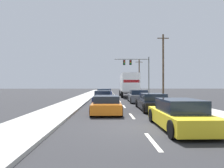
{
  "coord_description": "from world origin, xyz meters",
  "views": [
    {
      "loc": [
        -1.48,
        -8.11,
        1.82
      ],
      "look_at": [
        -0.88,
        13.48,
        1.97
      ],
      "focal_mm": 30.17,
      "sensor_mm": 36.0,
      "label": 1
    }
  ],
  "objects": [
    {
      "name": "traffic_signal_mast",
      "position": [
        4.04,
        28.44,
        5.52
      ],
      "size": [
        6.85,
        0.69,
        7.39
      ],
      "color": "#595B56",
      "rests_on": "ground_plane"
    },
    {
      "name": "car_silver",
      "position": [
        -1.9,
        17.99,
        0.61
      ],
      "size": [
        2.06,
        4.58,
        1.32
      ],
      "color": "#B7BABF",
      "rests_on": "ground_plane"
    },
    {
      "name": "sidewalk_left",
      "position": [
        -4.84,
        20.0,
        0.07
      ],
      "size": [
        2.58,
        80.0,
        0.14
      ],
      "primitive_type": "cube",
      "color": "#B2AFA8",
      "rests_on": "ground_plane"
    },
    {
      "name": "car_yellow",
      "position": [
        1.55,
        -0.34,
        0.57
      ],
      "size": [
        1.82,
        4.07,
        1.24
      ],
      "color": "yellow",
      "rests_on": "ground_plane"
    },
    {
      "name": "box_truck",
      "position": [
        1.9,
        21.02,
        2.04
      ],
      "size": [
        2.75,
        9.17,
        3.52
      ],
      "color": "white",
      "rests_on": "ground_plane"
    },
    {
      "name": "lane_markings",
      "position": [
        0.0,
        20.45,
        0.0
      ],
      "size": [
        0.14,
        57.0,
        0.01
      ],
      "color": "silver",
      "rests_on": "ground_plane"
    },
    {
      "name": "sidewalk_right",
      "position": [
        4.84,
        20.0,
        0.07
      ],
      "size": [
        2.58,
        80.0,
        0.14
      ],
      "primitive_type": "cube",
      "color": "#B2AFA8",
      "rests_on": "ground_plane"
    },
    {
      "name": "car_orange",
      "position": [
        -1.49,
        4.35,
        0.54
      ],
      "size": [
        1.96,
        4.26,
        1.13
      ],
      "color": "orange",
      "rests_on": "ground_plane"
    },
    {
      "name": "car_black",
      "position": [
        1.85,
        5.66,
        0.56
      ],
      "size": [
        1.97,
        4.65,
        1.23
      ],
      "color": "black",
      "rests_on": "ground_plane"
    },
    {
      "name": "car_gray",
      "position": [
        1.88,
        11.92,
        0.61
      ],
      "size": [
        2.08,
        4.18,
        1.33
      ],
      "color": "slate",
      "rests_on": "ground_plane"
    },
    {
      "name": "utility_pole_mid",
      "position": [
        7.36,
        21.07,
        5.04
      ],
      "size": [
        1.8,
        0.28,
        9.81
      ],
      "color": "brown",
      "rests_on": "ground_plane"
    },
    {
      "name": "utility_pole_far",
      "position": [
        6.71,
        39.15,
        4.29
      ],
      "size": [
        1.8,
        0.28,
        8.3
      ],
      "color": "brown",
      "rests_on": "ground_plane"
    },
    {
      "name": "car_blue",
      "position": [
        -1.57,
        25.15,
        0.56
      ],
      "size": [
        1.99,
        4.53,
        1.24
      ],
      "color": "#1E389E",
      "rests_on": "ground_plane"
    },
    {
      "name": "car_navy",
      "position": [
        -1.86,
        10.38,
        0.57
      ],
      "size": [
        1.92,
        4.24,
        1.29
      ],
      "color": "#141E4C",
      "rests_on": "ground_plane"
    },
    {
      "name": "ground_plane",
      "position": [
        0.0,
        25.0,
        0.0
      ],
      "size": [
        140.0,
        140.0,
        0.0
      ],
      "primitive_type": "plane",
      "color": "#2B2B2D"
    }
  ]
}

